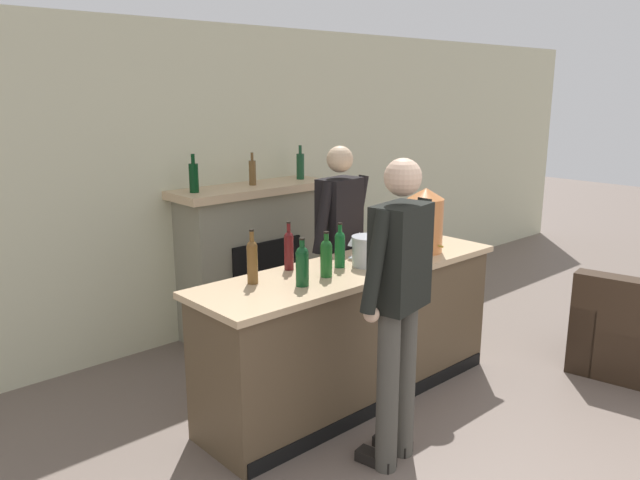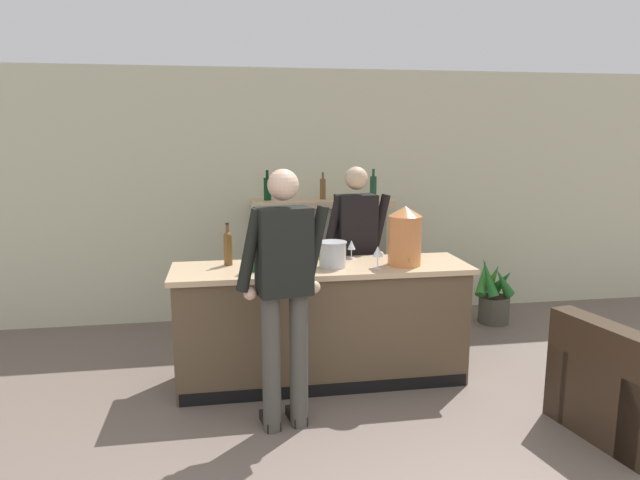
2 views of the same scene
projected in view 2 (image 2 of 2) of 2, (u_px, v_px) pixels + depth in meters
The scene contains 18 objects.
wall_back_panel at pixel (292, 196), 6.35m from camera, with size 12.00×0.07×2.75m.
bar_counter at pixel (322, 324), 4.76m from camera, with size 2.44×0.68×1.00m.
fireplace_stone at pixel (321, 260), 6.28m from camera, with size 1.50×0.52×1.68m.
armchair_black at pixel (627, 396), 3.95m from camera, with size 0.95×0.98×0.82m.
potted_plant_corner at pixel (494, 296), 6.27m from camera, with size 0.47×0.48×0.75m.
person_customer at pixel (284, 289), 3.88m from camera, with size 0.65×0.36×1.84m.
person_bartender at pixel (356, 252), 5.29m from camera, with size 0.65×0.34×1.77m.
copper_dispenser at pixel (405, 236), 4.66m from camera, with size 0.28×0.31×0.49m.
ice_bucket_steel at pixel (333, 254), 4.61m from camera, with size 0.23×0.23×0.21m.
wine_bottle_cabernet_heavy at pixel (310, 248), 4.68m from camera, with size 0.07×0.07×0.31m.
wine_bottle_riesling_slim at pixel (272, 244), 4.81m from camera, with size 0.07×0.07×0.34m.
wine_bottle_rose_blush at pixel (254, 254), 4.46m from camera, with size 0.08×0.08×0.31m.
wine_bottle_merlot_tall at pixel (228, 247), 4.67m from camera, with size 0.07×0.07×0.35m.
wine_bottle_chardonnay_pale at pixel (285, 252), 4.54m from camera, with size 0.08×0.08×0.30m.
wine_glass_by_dispenser at pixel (378, 252), 4.58m from camera, with size 0.08×0.08×0.18m.
wine_glass_near_bucket at pixel (313, 247), 4.88m from camera, with size 0.08×0.08×0.15m.
wine_glass_front_right at pixel (336, 247), 4.82m from camera, with size 0.08×0.08×0.17m.
wine_glass_back_row at pixel (351, 246), 4.93m from camera, with size 0.07×0.07×0.16m.
Camera 2 is at (-0.73, -2.07, 2.07)m, focal length 32.00 mm.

